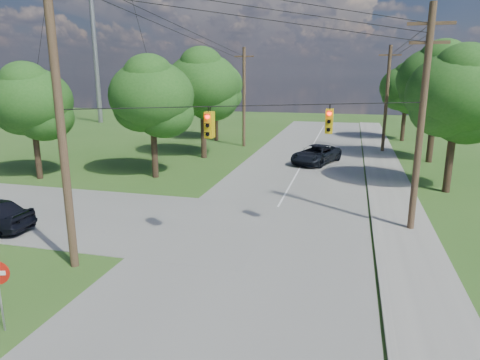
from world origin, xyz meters
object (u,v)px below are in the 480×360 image
(pole_north_w, at_px, (244,97))
(car_main_north, at_px, (316,154))
(pole_ne, at_px, (422,118))
(pole_north_e, at_px, (387,99))
(pole_sw, at_px, (59,109))

(pole_north_w, bearing_deg, car_main_north, -41.40)
(pole_ne, xyz_separation_m, pole_north_e, (-0.00, 22.00, -0.34))
(pole_ne, bearing_deg, pole_north_e, 90.00)
(pole_north_w, xyz_separation_m, car_main_north, (8.08, -7.12, -4.33))
(pole_sw, height_order, pole_north_e, pole_sw)
(pole_north_e, xyz_separation_m, pole_north_w, (-13.90, 0.00, 0.00))
(pole_north_w, bearing_deg, pole_ne, -57.71)
(pole_sw, relative_size, car_main_north, 2.16)
(pole_sw, bearing_deg, car_main_north, 71.15)
(car_main_north, bearing_deg, pole_ne, -47.24)
(pole_north_e, xyz_separation_m, car_main_north, (-5.82, -7.12, -4.33))
(pole_north_w, bearing_deg, pole_north_e, 0.00)
(pole_north_e, height_order, car_main_north, pole_north_e)
(pole_north_e, distance_m, car_main_north, 10.17)
(pole_ne, distance_m, pole_north_w, 26.03)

